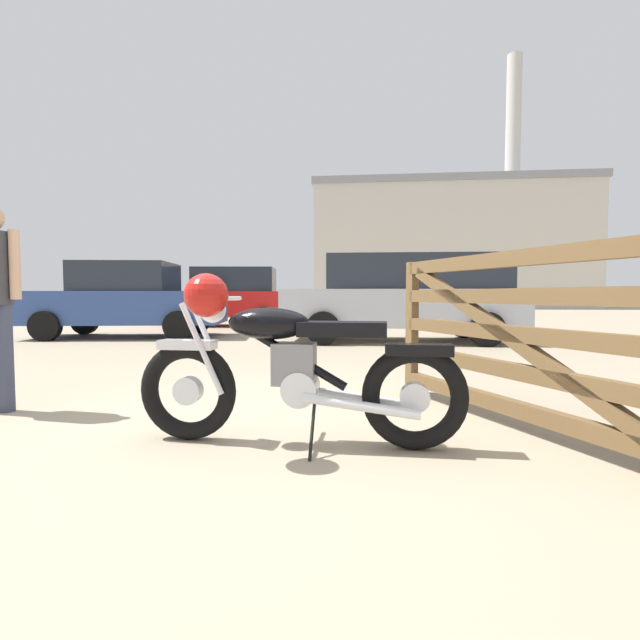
{
  "coord_description": "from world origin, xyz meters",
  "views": [
    {
      "loc": [
        0.73,
        -2.89,
        0.93
      ],
      "look_at": [
        0.25,
        0.62,
        0.74
      ],
      "focal_mm": 25.2,
      "sensor_mm": 36.0,
      "label": 1
    }
  ],
  "objects_px": {
    "red_hatchback_near": "(128,300)",
    "silver_sedan_mid": "(405,295)",
    "dark_sedan_left": "(230,296)",
    "vintage_motorcycle": "(288,367)",
    "timber_gate": "(541,331)"
  },
  "relations": [
    {
      "from": "vintage_motorcycle",
      "to": "timber_gate",
      "type": "bearing_deg",
      "value": -167.6
    },
    {
      "from": "vintage_motorcycle",
      "to": "dark_sedan_left",
      "type": "relative_size",
      "value": 0.51
    },
    {
      "from": "vintage_motorcycle",
      "to": "red_hatchback_near",
      "type": "relative_size",
      "value": 0.47
    },
    {
      "from": "vintage_motorcycle",
      "to": "timber_gate",
      "type": "xyz_separation_m",
      "value": [
        1.6,
        0.36,
        0.21
      ]
    },
    {
      "from": "red_hatchback_near",
      "to": "silver_sedan_mid",
      "type": "distance_m",
      "value": 6.14
    },
    {
      "from": "vintage_motorcycle",
      "to": "red_hatchback_near",
      "type": "height_order",
      "value": "red_hatchback_near"
    },
    {
      "from": "vintage_motorcycle",
      "to": "silver_sedan_mid",
      "type": "xyz_separation_m",
      "value": [
        1.04,
        6.61,
        0.45
      ]
    },
    {
      "from": "timber_gate",
      "to": "red_hatchback_near",
      "type": "distance_m",
      "value": 9.23
    },
    {
      "from": "vintage_motorcycle",
      "to": "dark_sedan_left",
      "type": "xyz_separation_m",
      "value": [
        -4.06,
        10.63,
        0.43
      ]
    },
    {
      "from": "red_hatchback_near",
      "to": "dark_sedan_left",
      "type": "relative_size",
      "value": 1.08
    },
    {
      "from": "red_hatchback_near",
      "to": "silver_sedan_mid",
      "type": "xyz_separation_m",
      "value": [
        6.14,
        -0.1,
        0.1
      ]
    },
    {
      "from": "dark_sedan_left",
      "to": "red_hatchback_near",
      "type": "bearing_deg",
      "value": 66.62
    },
    {
      "from": "dark_sedan_left",
      "to": "silver_sedan_mid",
      "type": "relative_size",
      "value": 0.85
    },
    {
      "from": "red_hatchback_near",
      "to": "vintage_motorcycle",
      "type": "bearing_deg",
      "value": 116.6
    },
    {
      "from": "silver_sedan_mid",
      "to": "dark_sedan_left",
      "type": "bearing_deg",
      "value": -41.74
    }
  ]
}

